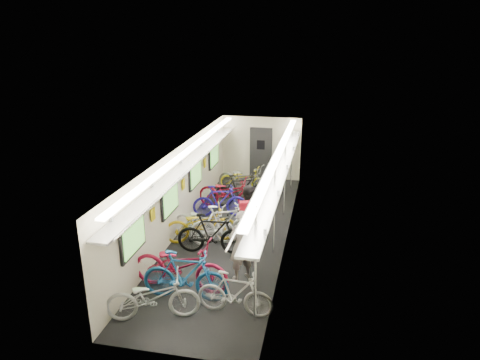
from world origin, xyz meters
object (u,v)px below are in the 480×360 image
at_px(passenger_mid, 248,214).
at_px(backpack, 245,209).
at_px(bicycle_0, 153,297).
at_px(passenger_near, 241,245).
at_px(bicycle_1, 185,276).

xyz_separation_m(passenger_mid, backpack, (0.09, -0.86, 0.49)).
bearing_deg(bicycle_0, passenger_mid, -35.66).
height_order(bicycle_0, passenger_near, passenger_near).
height_order(passenger_mid, backpack, passenger_mid).
bearing_deg(backpack, passenger_near, -108.04).
height_order(bicycle_0, passenger_mid, passenger_mid).
xyz_separation_m(bicycle_0, backpack, (1.27, 2.79, 0.80)).
relative_size(bicycle_1, passenger_mid, 1.16).
relative_size(bicycle_0, backpack, 4.76).
relative_size(bicycle_0, passenger_mid, 1.14).
bearing_deg(backpack, passenger_mid, 71.76).
bearing_deg(passenger_mid, passenger_near, 113.59).
distance_m(passenger_mid, backpack, 0.99).
relative_size(bicycle_0, bicycle_1, 0.99).
bearing_deg(bicycle_1, passenger_mid, -16.47).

